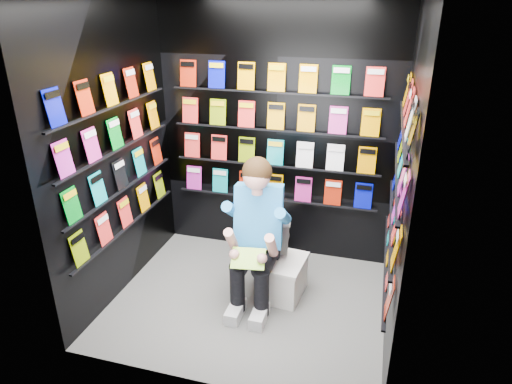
# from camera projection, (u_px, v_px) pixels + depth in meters

# --- Properties ---
(floor) EXTENTS (2.40, 2.40, 0.00)m
(floor) POSITION_uv_depth(u_px,v_px,m) (248.00, 301.00, 4.16)
(floor) COLOR #5B5B59
(floor) RESTS_ON ground
(wall_back) EXTENTS (2.40, 0.04, 2.60)m
(wall_back) POSITION_uv_depth(u_px,v_px,m) (276.00, 134.00, 4.53)
(wall_back) COLOR black
(wall_back) RESTS_ON floor
(wall_front) EXTENTS (2.40, 0.04, 2.60)m
(wall_front) POSITION_uv_depth(u_px,v_px,m) (200.00, 222.00, 2.76)
(wall_front) COLOR black
(wall_front) RESTS_ON floor
(wall_left) EXTENTS (0.04, 2.00, 2.60)m
(wall_left) POSITION_uv_depth(u_px,v_px,m) (115.00, 154.00, 3.95)
(wall_left) COLOR black
(wall_left) RESTS_ON floor
(wall_right) EXTENTS (0.04, 2.00, 2.60)m
(wall_right) POSITION_uv_depth(u_px,v_px,m) (404.00, 183.00, 3.35)
(wall_right) COLOR black
(wall_right) RESTS_ON floor
(comics_back) EXTENTS (2.10, 0.06, 1.37)m
(comics_back) POSITION_uv_depth(u_px,v_px,m) (276.00, 134.00, 4.50)
(comics_back) COLOR #F6322E
(comics_back) RESTS_ON wall_back
(comics_left) EXTENTS (0.06, 1.70, 1.37)m
(comics_left) POSITION_uv_depth(u_px,v_px,m) (118.00, 154.00, 3.94)
(comics_left) COLOR #F6322E
(comics_left) RESTS_ON wall_left
(comics_right) EXTENTS (0.06, 1.70, 1.37)m
(comics_right) POSITION_uv_depth(u_px,v_px,m) (399.00, 182.00, 3.35)
(comics_right) COLOR #F6322E
(comics_right) RESTS_ON wall_right
(toilet) EXTENTS (0.53, 0.81, 0.73)m
(toilet) POSITION_uv_depth(u_px,v_px,m) (270.00, 239.00, 4.47)
(toilet) COLOR silver
(toilet) RESTS_ON floor
(longbox) EXTENTS (0.28, 0.46, 0.33)m
(longbox) POSITION_uv_depth(u_px,v_px,m) (288.00, 280.00, 4.18)
(longbox) COLOR white
(longbox) RESTS_ON floor
(longbox_lid) EXTENTS (0.31, 0.49, 0.03)m
(longbox_lid) POSITION_uv_depth(u_px,v_px,m) (289.00, 263.00, 4.11)
(longbox_lid) COLOR white
(longbox_lid) RESTS_ON longbox
(reader) EXTENTS (0.68, 0.90, 1.51)m
(reader) POSITION_uv_depth(u_px,v_px,m) (260.00, 217.00, 3.96)
(reader) COLOR #2275C0
(reader) RESTS_ON toilet
(held_comic) EXTENTS (0.30, 0.20, 0.12)m
(held_comic) POSITION_uv_depth(u_px,v_px,m) (248.00, 258.00, 3.74)
(held_comic) COLOR green
(held_comic) RESTS_ON reader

